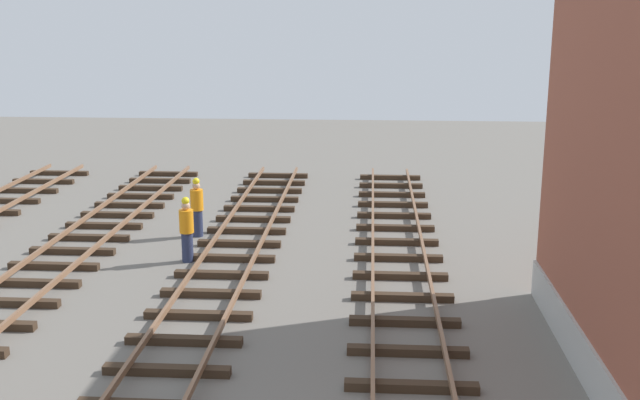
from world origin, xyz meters
The scene contains 2 objects.
track_worker_foreground centered at (-5.24, 11.06, 0.93)m, with size 0.40×0.40×1.87m.
track_worker_distant centered at (-5.50, 13.54, 0.93)m, with size 0.40×0.40×1.87m.
Camera 1 is at (-0.15, -9.31, 6.90)m, focal length 43.30 mm.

